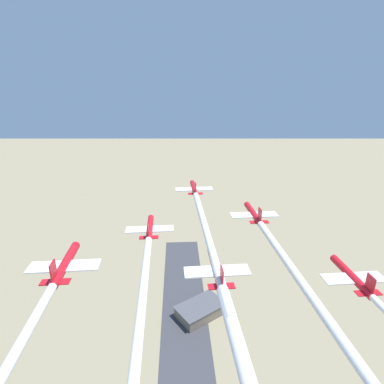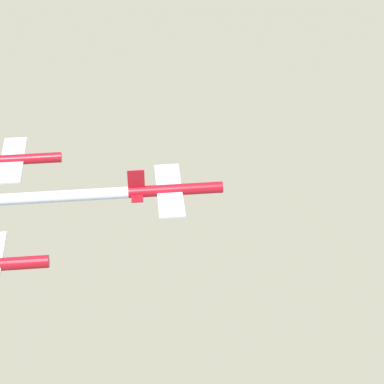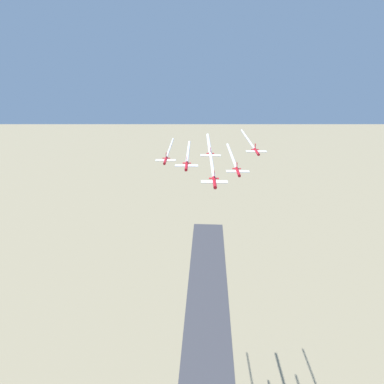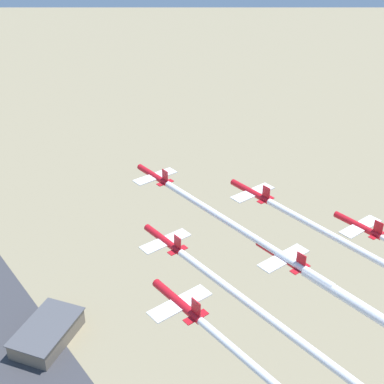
# 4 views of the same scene
# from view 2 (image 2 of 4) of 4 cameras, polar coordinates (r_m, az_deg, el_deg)

# --- Properties ---
(jet_0) EXTENTS (8.24, 8.41, 2.95)m
(jet_0) POSITION_cam_2_polar(r_m,az_deg,el_deg) (69.44, -1.55, 0.18)
(jet_0) COLOR red
(jet_1) EXTENTS (8.24, 8.41, 2.95)m
(jet_1) POSITION_cam_2_polar(r_m,az_deg,el_deg) (78.78, -13.37, 2.44)
(jet_1) COLOR red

